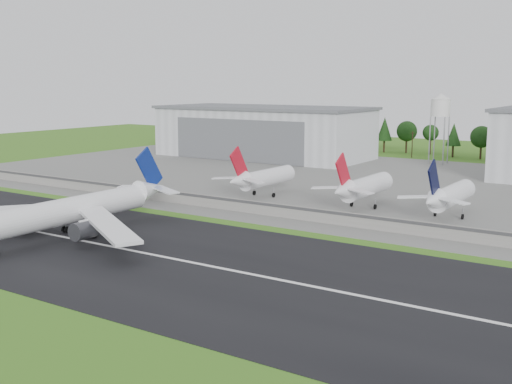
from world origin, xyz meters
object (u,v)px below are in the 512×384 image
Objects in this scene: main_airliner at (66,217)px; ground_vehicle at (7,225)px; parked_jet_red_b at (362,187)px; parked_jet_red_a at (261,178)px; parked_jet_navy at (448,196)px.

main_airliner is 12.44× the size of ground_vehicle.
parked_jet_red_b is (60.24, 67.79, 5.29)m from ground_vehicle.
parked_jet_red_b is at bearing 0.05° from parked_jet_red_a.
parked_jet_navy is (63.53, 66.96, 1.06)m from main_airliner.
ground_vehicle is at bearing 1.44° from main_airliner.
main_airliner is 1.89× the size of parked_jet_navy.
parked_jet_navy is at bearing -0.04° from parked_jet_red_b.
parked_jet_navy reaches higher than parked_jet_red_a.
main_airliner reaches higher than parked_jet_navy.
ground_vehicle is 0.15× the size of parked_jet_red_a.
main_airliner reaches higher than parked_jet_red_a.
parked_jet_red_a is 1.00× the size of parked_jet_navy.
main_airliner reaches higher than ground_vehicle.
ground_vehicle is at bearing -112.25° from parked_jet_red_a.
parked_jet_red_a is (27.72, 67.77, 5.15)m from ground_vehicle.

